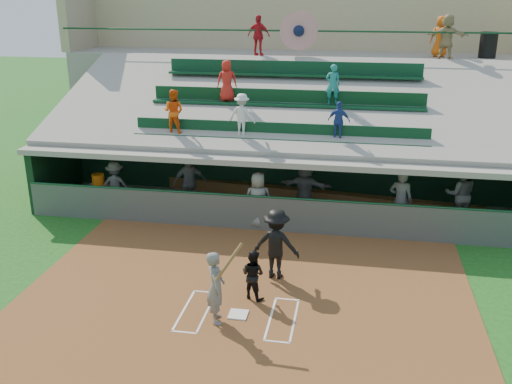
% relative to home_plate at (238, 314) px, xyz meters
% --- Properties ---
extents(ground, '(100.00, 100.00, 0.00)m').
position_rel_home_plate_xyz_m(ground, '(0.00, 0.00, -0.04)').
color(ground, '#195217').
rests_on(ground, ground).
extents(dirt_slab, '(11.00, 9.00, 0.02)m').
position_rel_home_plate_xyz_m(dirt_slab, '(0.00, 0.50, -0.03)').
color(dirt_slab, brown).
rests_on(dirt_slab, ground).
extents(home_plate, '(0.43, 0.43, 0.03)m').
position_rel_home_plate_xyz_m(home_plate, '(0.00, 0.00, 0.00)').
color(home_plate, white).
rests_on(home_plate, dirt_slab).
extents(batters_box_chalk, '(2.65, 1.85, 0.01)m').
position_rel_home_plate_xyz_m(batters_box_chalk, '(0.00, 0.00, -0.01)').
color(batters_box_chalk, silver).
rests_on(batters_box_chalk, dirt_slab).
extents(dugout_floor, '(16.00, 3.50, 0.04)m').
position_rel_home_plate_xyz_m(dugout_floor, '(0.00, 6.75, -0.02)').
color(dugout_floor, gray).
rests_on(dugout_floor, ground).
extents(concourse_slab, '(20.00, 3.00, 4.60)m').
position_rel_home_plate_xyz_m(concourse_slab, '(0.00, 13.50, 2.26)').
color(concourse_slab, gray).
rests_on(concourse_slab, ground).
extents(grandstand, '(20.40, 10.40, 7.80)m').
position_rel_home_plate_xyz_m(grandstand, '(-0.01, 10.51, 2.23)').
color(grandstand, '#50554F').
rests_on(grandstand, ground).
extents(batter_at_plate, '(0.93, 0.78, 1.95)m').
position_rel_home_plate_xyz_m(batter_at_plate, '(-0.43, -0.31, 0.85)').
color(batter_at_plate, '#5C5F59').
rests_on(batter_at_plate, dirt_slab).
extents(catcher, '(0.74, 0.67, 1.25)m').
position_rel_home_plate_xyz_m(catcher, '(0.19, 0.85, 0.61)').
color(catcher, black).
rests_on(catcher, dirt_slab).
extents(home_umpire, '(1.27, 0.82, 1.86)m').
position_rel_home_plate_xyz_m(home_umpire, '(0.58, 2.02, 0.92)').
color(home_umpire, black).
rests_on(home_umpire, dirt_slab).
extents(dugout_bench, '(13.35, 2.24, 0.40)m').
position_rel_home_plate_xyz_m(dugout_bench, '(0.04, 7.96, 0.21)').
color(dugout_bench, olive).
rests_on(dugout_bench, dugout_floor).
extents(white_table, '(0.94, 0.75, 0.75)m').
position_rel_home_plate_xyz_m(white_table, '(-6.05, 6.01, 0.38)').
color(white_table, silver).
rests_on(white_table, dugout_floor).
extents(water_cooler, '(0.42, 0.42, 0.42)m').
position_rel_home_plate_xyz_m(water_cooler, '(-6.11, 6.00, 0.96)').
color(water_cooler, orange).
rests_on(water_cooler, white_table).
extents(dugout_player_a, '(1.13, 0.76, 1.63)m').
position_rel_home_plate_xyz_m(dugout_player_a, '(-5.51, 6.04, 0.82)').
color(dugout_player_a, '#535551').
rests_on(dugout_player_a, dugout_floor).
extents(dugout_player_b, '(1.20, 0.90, 1.89)m').
position_rel_home_plate_xyz_m(dugout_player_b, '(-2.99, 6.37, 0.95)').
color(dugout_player_b, '#61645E').
rests_on(dugout_player_b, dugout_floor).
extents(dugout_player_c, '(0.96, 0.72, 1.79)m').
position_rel_home_plate_xyz_m(dugout_player_c, '(-0.44, 5.21, 0.90)').
color(dugout_player_c, '#5F625D').
rests_on(dugout_player_c, dugout_floor).
extents(dugout_player_d, '(1.77, 0.76, 1.84)m').
position_rel_home_plate_xyz_m(dugout_player_d, '(0.89, 6.54, 0.93)').
color(dugout_player_d, '#5F615C').
rests_on(dugout_player_d, dugout_floor).
extents(dugout_player_e, '(0.80, 0.62, 1.94)m').
position_rel_home_plate_xyz_m(dugout_player_e, '(3.90, 5.74, 0.97)').
color(dugout_player_e, '#535550').
rests_on(dugout_player_e, dugout_floor).
extents(dugout_player_f, '(0.98, 0.78, 1.99)m').
position_rel_home_plate_xyz_m(dugout_player_f, '(5.78, 6.57, 1.00)').
color(dugout_player_f, '#5D605B').
rests_on(dugout_player_f, dugout_floor).
extents(trash_bin, '(0.66, 0.66, 0.99)m').
position_rel_home_plate_xyz_m(trash_bin, '(7.32, 12.89, 5.06)').
color(trash_bin, black).
rests_on(trash_bin, concourse_slab).
extents(concourse_staff_a, '(0.99, 0.57, 1.59)m').
position_rel_home_plate_xyz_m(concourse_staff_a, '(-1.62, 12.07, 5.36)').
color(concourse_staff_a, red).
rests_on(concourse_staff_a, concourse_slab).
extents(concourse_staff_b, '(0.82, 0.58, 1.58)m').
position_rel_home_plate_xyz_m(concourse_staff_b, '(5.51, 12.92, 5.35)').
color(concourse_staff_b, '#D7570C').
rests_on(concourse_staff_b, concourse_slab).
extents(concourse_staff_c, '(1.63, 0.94, 1.68)m').
position_rel_home_plate_xyz_m(concourse_staff_c, '(5.64, 12.15, 5.40)').
color(concourse_staff_c, tan).
rests_on(concourse_staff_c, concourse_slab).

